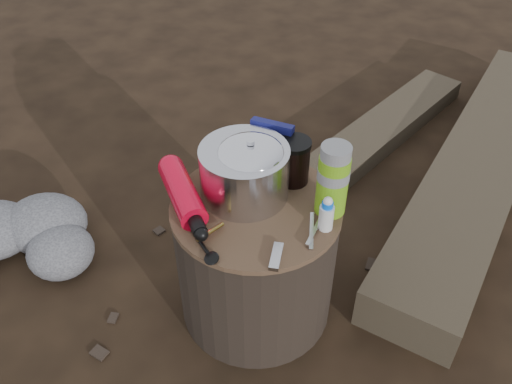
# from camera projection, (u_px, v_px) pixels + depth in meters

# --- Properties ---
(ground) EXTENTS (60.00, 60.00, 0.00)m
(ground) POSITION_uv_depth(u_px,v_px,m) (256.00, 304.00, 1.77)
(ground) COLOR black
(ground) RESTS_ON ground
(stump) EXTENTS (0.47, 0.47, 0.43)m
(stump) POSITION_uv_depth(u_px,v_px,m) (256.00, 259.00, 1.63)
(stump) COLOR black
(stump) RESTS_ON ground
(log_main) EXTENTS (1.00, 1.81, 0.15)m
(log_main) POSITION_uv_depth(u_px,v_px,m) (481.00, 165.00, 2.20)
(log_main) COLOR #3A3124
(log_main) RESTS_ON ground
(log_small) EXTENTS (0.75, 0.99, 0.09)m
(log_small) POSITION_uv_depth(u_px,v_px,m) (385.00, 127.00, 2.46)
(log_small) COLOR #3A3124
(log_small) RESTS_ON ground
(foil_windscreen) EXTENTS (0.24, 0.24, 0.15)m
(foil_windscreen) POSITION_uv_depth(u_px,v_px,m) (244.00, 172.00, 1.48)
(foil_windscreen) COLOR #BCBCC2
(foil_windscreen) RESTS_ON stump
(camping_pot) EXTENTS (0.17, 0.17, 0.17)m
(camping_pot) POSITION_uv_depth(u_px,v_px,m) (251.00, 170.00, 1.47)
(camping_pot) COLOR silver
(camping_pot) RESTS_ON stump
(fuel_bottle) EXTENTS (0.22, 0.31, 0.07)m
(fuel_bottle) POSITION_uv_depth(u_px,v_px,m) (182.00, 193.00, 1.47)
(fuel_bottle) COLOR red
(fuel_bottle) RESTS_ON stump
(thermos) EXTENTS (0.08, 0.08, 0.21)m
(thermos) POSITION_uv_depth(u_px,v_px,m) (333.00, 180.00, 1.41)
(thermos) COLOR #66A416
(thermos) RESTS_ON stump
(travel_mug) EXTENTS (0.09, 0.09, 0.13)m
(travel_mug) POSITION_uv_depth(u_px,v_px,m) (294.00, 162.00, 1.53)
(travel_mug) COLOR black
(travel_mug) RESTS_ON stump
(stuff_sack) EXTENTS (0.14, 0.12, 0.10)m
(stuff_sack) POSITION_uv_depth(u_px,v_px,m) (225.00, 153.00, 1.58)
(stuff_sack) COLOR #BA960A
(stuff_sack) RESTS_ON stump
(food_pouch) EXTENTS (0.13, 0.06, 0.16)m
(food_pouch) POSITION_uv_depth(u_px,v_px,m) (271.00, 147.00, 1.56)
(food_pouch) COLOR #111255
(food_pouch) RESTS_ON stump
(multitool) EXTENTS (0.03, 0.09, 0.01)m
(multitool) POSITION_uv_depth(u_px,v_px,m) (276.00, 257.00, 1.34)
(multitool) COLOR silver
(multitool) RESTS_ON stump
(pot_grabber) EXTENTS (0.05, 0.14, 0.01)m
(pot_grabber) POSITION_uv_depth(u_px,v_px,m) (312.00, 230.00, 1.41)
(pot_grabber) COLOR silver
(pot_grabber) RESTS_ON stump
(spork) EXTENTS (0.11, 0.13, 0.01)m
(spork) POSITION_uv_depth(u_px,v_px,m) (200.00, 241.00, 1.38)
(spork) COLOR black
(spork) RESTS_ON stump
(squeeze_bottle) EXTENTS (0.04, 0.04, 0.09)m
(squeeze_bottle) POSITION_uv_depth(u_px,v_px,m) (326.00, 215.00, 1.39)
(squeeze_bottle) COLOR silver
(squeeze_bottle) RESTS_ON stump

